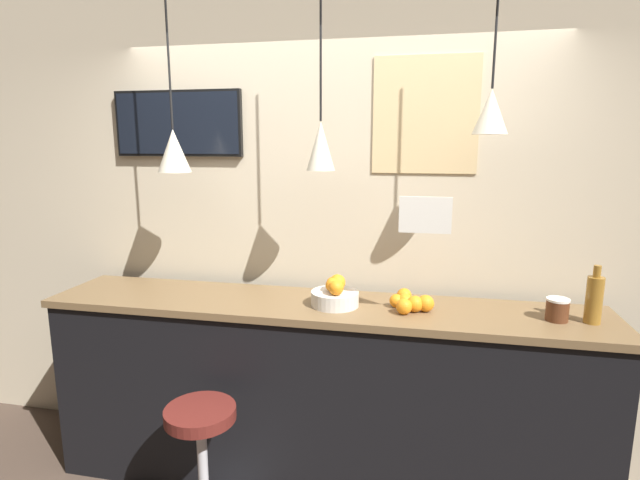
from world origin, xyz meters
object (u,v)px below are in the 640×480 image
bar_stool (202,454)px  mounted_tv (178,124)px  spread_jar (557,310)px  fruit_bowl (335,294)px  juice_bottle (594,299)px

bar_stool → mounted_tv: (-0.48, 0.84, 1.60)m
spread_jar → mounted_tv: (-2.14, 0.35, 0.91)m
fruit_bowl → spread_jar: (1.10, 0.00, -0.01)m
spread_jar → mounted_tv: bearing=170.7°
bar_stool → juice_bottle: (1.83, 0.49, 0.76)m
bar_stool → fruit_bowl: 1.02m
fruit_bowl → mounted_tv: mounted_tv is taller
bar_stool → fruit_bowl: (0.56, 0.49, 0.70)m
bar_stool → juice_bottle: bearing=15.1°
fruit_bowl → juice_bottle: 1.26m
fruit_bowl → juice_bottle: size_ratio=0.89×
fruit_bowl → juice_bottle: (1.26, 0.00, 0.06)m
juice_bottle → mounted_tv: (-2.30, 0.35, 0.85)m
bar_stool → mounted_tv: 1.87m
bar_stool → mounted_tv: size_ratio=0.84×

